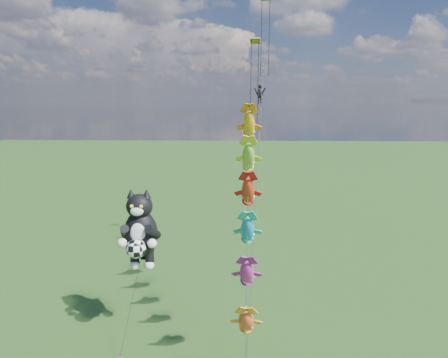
{
  "coord_description": "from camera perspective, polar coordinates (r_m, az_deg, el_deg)",
  "views": [
    {
      "loc": [
        12.56,
        -21.3,
        17.75
      ],
      "look_at": [
        11.54,
        10.02,
        11.22
      ],
      "focal_mm": 30.0,
      "sensor_mm": 36.0,
      "label": 1
    }
  ],
  "objects": [
    {
      "name": "parafoil_rig",
      "position": [
        35.65,
        5.5,
        14.57
      ],
      "size": [
        2.84,
        17.48,
        27.58
      ],
      "rotation": [
        0.0,
        0.0,
        -0.03
      ],
      "color": "brown",
      "rests_on": "ground"
    },
    {
      "name": "cat_kite_rig",
      "position": [
        27.66,
        -12.67,
        -7.53
      ],
      "size": [
        3.02,
        4.3,
        11.73
      ],
      "rotation": [
        0.0,
        0.0,
        -0.41
      ],
      "color": "brown",
      "rests_on": "ground"
    },
    {
      "name": "fish_windsock_rig",
      "position": [
        24.8,
        3.64,
        -4.76
      ],
      "size": [
        1.26,
        15.96,
        19.06
      ],
      "rotation": [
        0.0,
        0.0,
        0.29
      ],
      "color": "brown",
      "rests_on": "ground"
    }
  ]
}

